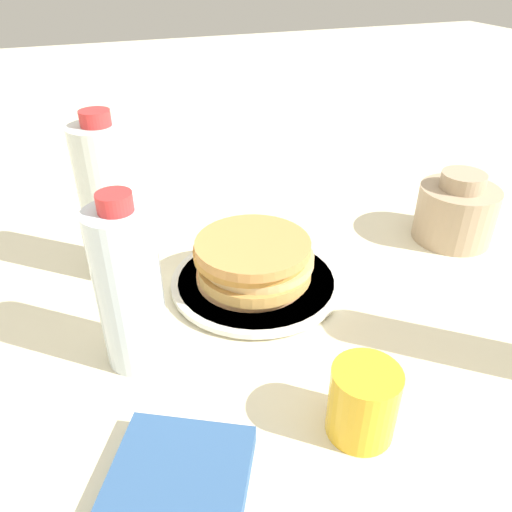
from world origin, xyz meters
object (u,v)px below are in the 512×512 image
at_px(water_bottle_near, 110,202).
at_px(juice_glass, 363,402).
at_px(pancake_stack, 253,260).
at_px(cream_jug, 456,211).
at_px(water_bottle_far, 129,288).
at_px(plate, 256,282).

bearing_deg(water_bottle_near, juice_glass, -63.70).
relative_size(juice_glass, water_bottle_near, 0.33).
distance_m(pancake_stack, cream_jug, 0.33).
height_order(pancake_stack, water_bottle_far, water_bottle_far).
height_order(cream_jug, water_bottle_near, water_bottle_near).
bearing_deg(plate, cream_jug, 2.55).
bearing_deg(juice_glass, cream_jug, 39.92).
xyz_separation_m(plate, pancake_stack, (-0.00, -0.00, 0.04)).
xyz_separation_m(cream_jug, water_bottle_far, (-0.49, -0.09, 0.05)).
xyz_separation_m(plate, water_bottle_far, (-0.17, -0.08, 0.08)).
bearing_deg(water_bottle_near, pancake_stack, -33.11).
bearing_deg(juice_glass, plate, 92.37).
relative_size(water_bottle_near, water_bottle_far, 1.13).
relative_size(plate, pancake_stack, 1.45).
height_order(plate, pancake_stack, pancake_stack).
xyz_separation_m(pancake_stack, cream_jug, (0.33, 0.02, 0.00)).
bearing_deg(juice_glass, water_bottle_far, 135.93).
bearing_deg(plate, water_bottle_near, 148.14).
height_order(juice_glass, water_bottle_far, water_bottle_far).
height_order(plate, cream_jug, cream_jug).
distance_m(pancake_stack, juice_glass, 0.25).
distance_m(cream_jug, water_bottle_near, 0.50).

